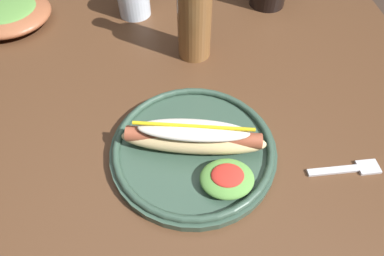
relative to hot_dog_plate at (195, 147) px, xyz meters
The scene contains 6 objects.
ground_plane 0.77m from the hot_dog_plate, 130.16° to the left, with size 8.00×8.00×0.00m, color #3D2D23.
dining_table 0.17m from the hot_dog_plate, 130.16° to the left, with size 1.17×1.05×0.74m.
hot_dog_plate is the anchor object (origin of this frame).
fork 0.26m from the hot_dog_plate, 10.86° to the right, with size 0.12×0.03×0.00m.
glass_bottle 0.28m from the hot_dog_plate, 85.94° to the left, with size 0.07×0.07×0.25m.
side_bowl 0.59m from the hot_dog_plate, 134.64° to the left, with size 0.19×0.19×0.05m.
Camera 1 is at (0.05, -0.40, 1.20)m, focal length 30.67 mm.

